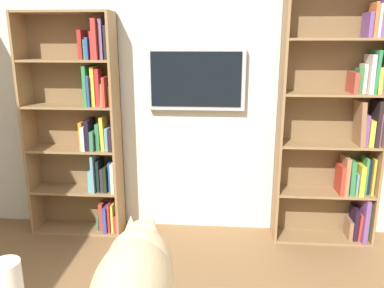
# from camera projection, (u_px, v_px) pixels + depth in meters

# --- Properties ---
(wall_back) EXTENTS (4.52, 0.06, 2.70)m
(wall_back) POSITION_uv_depth(u_px,v_px,m) (199.00, 87.00, 3.46)
(wall_back) COLOR silver
(wall_back) RESTS_ON ground
(bookshelf_left) EXTENTS (0.86, 0.28, 2.22)m
(bookshelf_left) POSITION_uv_depth(u_px,v_px,m) (342.00, 125.00, 3.28)
(bookshelf_left) COLOR #937047
(bookshelf_left) RESTS_ON ground
(bookshelf_right) EXTENTS (0.83, 0.28, 2.00)m
(bookshelf_right) POSITION_uv_depth(u_px,v_px,m) (84.00, 129.00, 3.47)
(bookshelf_right) COLOR #937047
(bookshelf_right) RESTS_ON ground
(wall_mounted_tv) EXTENTS (0.86, 0.07, 0.54)m
(wall_mounted_tv) POSITION_uv_depth(u_px,v_px,m) (196.00, 79.00, 3.36)
(wall_mounted_tv) COLOR #B7B7BC
(cat) EXTENTS (0.29, 0.60, 0.40)m
(cat) POSITION_uv_depth(u_px,v_px,m) (135.00, 286.00, 1.30)
(cat) COLOR #D1B284
(cat) RESTS_ON desk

